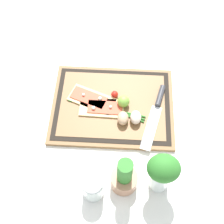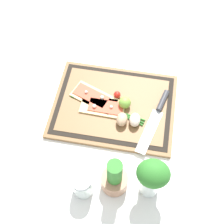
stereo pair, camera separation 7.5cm
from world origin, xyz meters
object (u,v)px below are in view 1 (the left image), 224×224
object	(u,v)px
pizza_slice_near	(91,99)
egg_brown	(123,118)
pizza_slice_far	(102,108)
lime	(123,102)
sauce_jar	(93,188)
herb_pot	(124,178)
egg_pink	(136,117)
herb_glass	(162,172)
cherry_tomato_red	(115,94)
knife	(157,106)

from	to	relation	value
pizza_slice_near	egg_brown	world-z (taller)	egg_brown
pizza_slice_far	lime	bearing A→B (deg)	-166.66
pizza_slice_far	sauce_jar	distance (m)	0.34
egg_brown	herb_pot	world-z (taller)	herb_pot
herb_pot	sauce_jar	xyz separation A→B (m)	(0.10, 0.04, -0.02)
egg_pink	pizza_slice_near	bearing A→B (deg)	-25.60
pizza_slice_far	egg_pink	xyz separation A→B (m)	(-0.13, 0.05, 0.02)
pizza_slice_far	herb_glass	distance (m)	0.38
pizza_slice_near	herb_glass	distance (m)	0.44
cherry_tomato_red	herb_glass	bearing A→B (deg)	115.92
sauce_jar	herb_glass	xyz separation A→B (m)	(-0.23, -0.04, 0.07)
pizza_slice_far	herb_pot	distance (m)	0.32
knife	egg_pink	size ratio (longest dim) A/B	5.08
herb_pot	pizza_slice_far	bearing A→B (deg)	-72.12
pizza_slice_near	lime	bearing A→B (deg)	171.30
pizza_slice_far	pizza_slice_near	bearing A→B (deg)	-39.55
pizza_slice_near	sauce_jar	distance (m)	0.38
egg_pink	sauce_jar	world-z (taller)	sauce_jar
knife	egg_pink	xyz separation A→B (m)	(0.09, 0.07, 0.01)
egg_brown	herb_pot	size ratio (longest dim) A/B	0.32
egg_brown	cherry_tomato_red	distance (m)	0.12
egg_pink	herb_glass	size ratio (longest dim) A/B	0.29
egg_pink	herb_pot	distance (m)	0.26
egg_pink	cherry_tomato_red	bearing A→B (deg)	-51.27
knife	egg_pink	bearing A→B (deg)	37.16
egg_brown	sauce_jar	xyz separation A→B (m)	(0.09, 0.28, 0.00)
pizza_slice_near	knife	size ratio (longest dim) A/B	0.70
knife	herb_glass	world-z (taller)	herb_glass
lime	herb_glass	bearing A→B (deg)	113.34
pizza_slice_near	egg_brown	distance (m)	0.16
pizza_slice_far	herb_glass	bearing A→B (deg)	126.72
cherry_tomato_red	herb_glass	world-z (taller)	herb_glass
knife	sauce_jar	size ratio (longest dim) A/B	2.81
pizza_slice_near	cherry_tomato_red	size ratio (longest dim) A/B	7.24
lime	cherry_tomato_red	world-z (taller)	lime
lime	egg_brown	bearing A→B (deg)	90.42
lime	sauce_jar	distance (m)	0.37
egg_brown	lime	bearing A→B (deg)	-89.58
herb_glass	egg_pink	bearing A→B (deg)	-70.90
knife	sauce_jar	world-z (taller)	sauce_jar
pizza_slice_far	cherry_tomato_red	size ratio (longest dim) A/B	6.32
herb_pot	sauce_jar	world-z (taller)	herb_pot
egg_brown	sauce_jar	bearing A→B (deg)	72.01
lime	herb_glass	world-z (taller)	herb_glass
pizza_slice_near	pizza_slice_far	world-z (taller)	same
egg_pink	pizza_slice_far	bearing A→B (deg)	-19.45
lime	pizza_slice_far	bearing A→B (deg)	13.34
egg_pink	herb_glass	bearing A→B (deg)	109.10
cherry_tomato_red	herb_glass	size ratio (longest dim) A/B	0.14
herb_pot	sauce_jar	distance (m)	0.11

